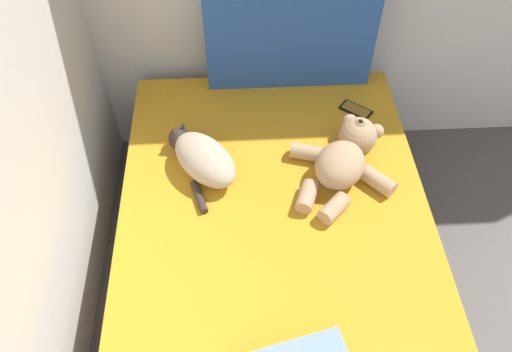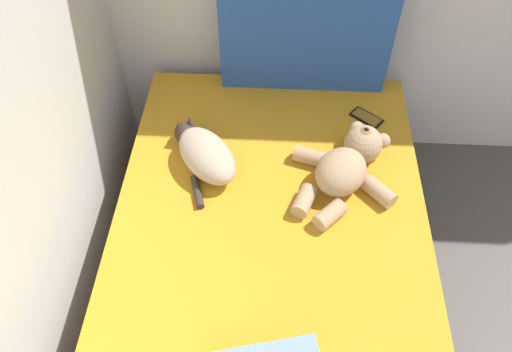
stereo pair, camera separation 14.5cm
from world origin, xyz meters
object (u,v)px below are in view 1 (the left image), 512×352
bed (275,266)px  cell_phone (356,110)px  patterned_cushion (290,37)px  cat (202,158)px  teddy_bear (345,157)px

bed → cell_phone: (0.43, 0.66, 0.28)m
patterned_cushion → cat: (-0.42, -0.57, -0.18)m
bed → patterned_cushion: patterned_cushion is taller
bed → patterned_cushion: size_ratio=2.48×
patterned_cushion → teddy_bear: patterned_cushion is taller
cat → cell_phone: (0.72, 0.32, -0.07)m
bed → cell_phone: cell_phone is taller
teddy_bear → cat: bearing=176.6°
bed → patterned_cushion: (0.13, 0.90, 0.53)m
cat → teddy_bear: (0.60, -0.03, 0.00)m
cell_phone → patterned_cushion: bearing=141.2°
patterned_cushion → cell_phone: patterned_cushion is taller
cat → cell_phone: 0.79m
cat → cell_phone: cat is taller
bed → cat: (-0.29, 0.33, 0.35)m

